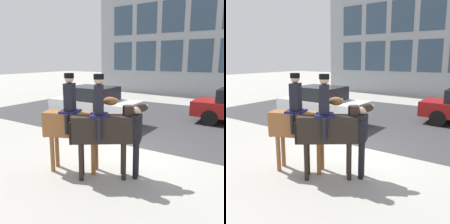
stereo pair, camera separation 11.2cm
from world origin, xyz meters
The scene contains 6 objects.
ground_plane centered at (0.00, 0.00, 0.00)m, with size 80.00×80.00×0.00m, color #9E9B93.
road_surface centered at (0.00, 4.75, 0.00)m, with size 20.14×8.50×0.01m.
mounted_horse_lead centered at (-0.40, -1.91, 1.32)m, with size 1.86×1.02×2.54m.
mounted_horse_companion centered at (0.42, -1.83, 1.31)m, with size 1.65×1.30×2.54m.
pedestrian_bystander centered at (1.07, -1.40, 1.06)m, with size 0.79×0.65×1.79m.
street_car_near_lane centered at (-3.05, 2.40, 0.84)m, with size 4.10×1.86×1.66m.
Camera 2 is at (3.81, -6.46, 2.87)m, focal length 40.00 mm.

